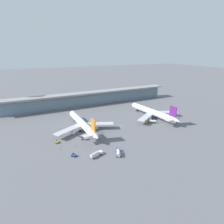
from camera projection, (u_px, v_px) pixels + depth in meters
ground_plane at (121, 126)px, 148.37m from camera, size 1200.00×1200.00×0.00m
airliner_left_stand at (83, 124)px, 139.83m from camera, size 47.35×61.54×16.40m
airliner_centre_stand at (153, 112)px, 166.05m from camera, size 47.08×61.59×16.40m
service_truck_near_nose_yellow at (57, 142)px, 121.19m from camera, size 2.01×3.03×2.05m
service_truck_under_wing_white at (96, 154)px, 105.34m from camera, size 8.83×5.19×2.95m
service_truck_mid_apron_blue at (74, 155)px, 105.72m from camera, size 3.09×3.31×2.05m
service_truck_by_tail_yellow at (151, 121)px, 154.71m from camera, size 8.22×6.98×2.95m
service_truck_on_taxiway_blue at (118, 152)px, 107.29m from camera, size 5.68×8.74×2.95m
service_truck_at_far_stand_grey at (85, 139)px, 125.84m from camera, size 6.66×4.33×2.70m
terminal_building at (91, 98)px, 206.44m from camera, size 191.22×12.80×15.20m
safety_cone_alpha at (75, 146)px, 116.68m from camera, size 0.62×0.62×0.70m
safety_cone_bravo at (93, 139)px, 126.45m from camera, size 0.62×0.62×0.70m
safety_cone_charlie at (104, 137)px, 129.39m from camera, size 0.62×0.62×0.70m
safety_cone_delta at (60, 149)px, 113.19m from camera, size 0.62×0.62×0.70m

